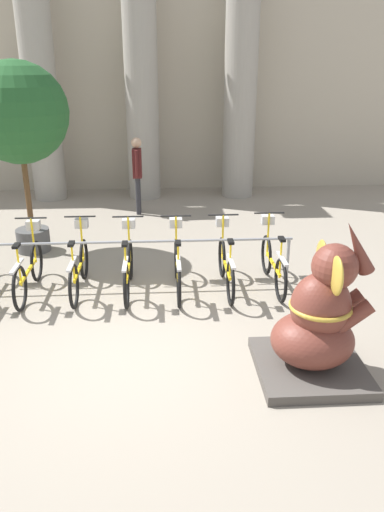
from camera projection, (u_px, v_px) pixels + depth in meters
name	position (u px, v px, depth m)	size (l,w,h in m)	color
ground_plane	(130.00, 354.00, 6.01)	(60.00, 60.00, 0.00)	gray
building_facade	(142.00, 74.00, 12.92)	(20.00, 0.20, 6.00)	#B2A893
column_left	(41.00, 92.00, 11.98)	(1.01, 1.01, 5.16)	gray
column_middle	(142.00, 91.00, 12.13)	(1.01, 1.01, 5.16)	gray
column_right	(240.00, 91.00, 12.27)	(1.01, 1.01, 5.16)	gray
bike_rack	(103.00, 249.00, 7.56)	(5.80, 0.05, 0.77)	gray
bicycle_2	(29.00, 268.00, 7.47)	(0.48, 1.69, 1.07)	black
bicycle_3	(79.00, 266.00, 7.55)	(0.48, 1.69, 1.07)	black
bicycle_4	(128.00, 266.00, 7.54)	(0.48, 1.69, 1.07)	black
bicycle_5	(177.00, 265.00, 7.58)	(0.48, 1.69, 1.07)	black
bicycle_6	(226.00, 264.00, 7.63)	(0.48, 1.69, 1.07)	black
bicycle_7	(273.00, 261.00, 7.73)	(0.48, 1.69, 1.07)	black
elephant_statue	(318.00, 324.00, 5.46)	(1.20, 1.20, 1.81)	#4C4742
person_pedestrian	(137.00, 168.00, 11.25)	(0.23, 0.47, 1.74)	#28282D
potted_tree	(18.00, 117.00, 8.45)	(1.72, 1.72, 3.35)	#4C4C4C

